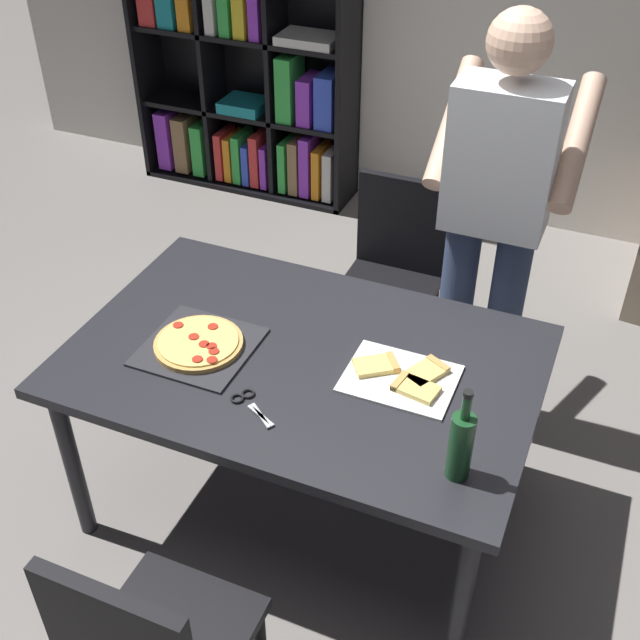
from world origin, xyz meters
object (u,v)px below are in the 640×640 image
at_px(pepperoni_pizza_on_tray, 199,345).
at_px(kitchen_scissors, 249,403).
at_px(dining_table, 303,372).
at_px(wine_bottle, 461,445).
at_px(bookshelf, 242,43).
at_px(person_serving_pizza, 495,212).
at_px(chair_far_side, 394,266).

xyz_separation_m(pepperoni_pizza_on_tray, kitchen_scissors, (0.29, -0.19, -0.01)).
xyz_separation_m(dining_table, wine_bottle, (0.62, -0.31, 0.19)).
distance_m(bookshelf, person_serving_pizza, 2.48).
distance_m(chair_far_side, person_serving_pizza, 0.70).
bearing_deg(pepperoni_pizza_on_tray, dining_table, 15.86).
xyz_separation_m(dining_table, bookshelf, (-1.45, 2.37, 0.24)).
bearing_deg(wine_bottle, bookshelf, 127.65).
bearing_deg(pepperoni_pizza_on_tray, chair_far_side, 72.53).
height_order(person_serving_pizza, pepperoni_pizza_on_tray, person_serving_pizza).
height_order(dining_table, wine_bottle, wine_bottle).
bearing_deg(kitchen_scissors, pepperoni_pizza_on_tray, 147.18).
xyz_separation_m(person_serving_pizza, kitchen_scissors, (-0.51, -1.07, -0.24)).
bearing_deg(pepperoni_pizza_on_tray, bookshelf, 114.10).
bearing_deg(kitchen_scissors, bookshelf, 117.66).
distance_m(chair_far_side, kitchen_scissors, 1.31).
distance_m(dining_table, pepperoni_pizza_on_tray, 0.37).
relative_size(person_serving_pizza, wine_bottle, 5.54).
relative_size(chair_far_side, person_serving_pizza, 0.51).
bearing_deg(chair_far_side, pepperoni_pizza_on_tray, -107.47).
height_order(chair_far_side, wine_bottle, wine_bottle).
xyz_separation_m(person_serving_pizza, wine_bottle, (0.17, -1.09, -0.13)).
height_order(dining_table, pepperoni_pizza_on_tray, pepperoni_pizza_on_tray).
height_order(dining_table, bookshelf, bookshelf).
xyz_separation_m(chair_far_side, kitchen_scissors, (-0.06, -1.29, 0.24)).
bearing_deg(person_serving_pizza, wine_bottle, -80.96).
xyz_separation_m(dining_table, pepperoni_pizza_on_tray, (-0.35, -0.10, 0.09)).
bearing_deg(person_serving_pizza, pepperoni_pizza_on_tray, -131.98).
distance_m(pepperoni_pizza_on_tray, wine_bottle, 0.99).
distance_m(person_serving_pizza, pepperoni_pizza_on_tray, 1.21).
distance_m(person_serving_pizza, kitchen_scissors, 1.20).
relative_size(dining_table, wine_bottle, 5.01).
bearing_deg(kitchen_scissors, chair_far_side, 87.35).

